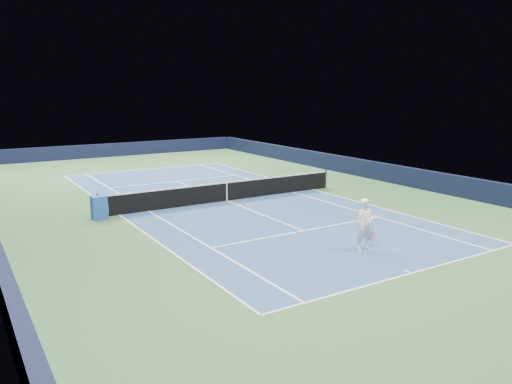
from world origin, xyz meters
TOP-DOWN VIEW (x-y plane):
  - ground at (0.00, 0.00)m, footprint 40.00×40.00m
  - wall_far at (0.00, 19.82)m, footprint 22.00×0.35m
  - wall_right at (10.82, 0.00)m, footprint 0.35×40.00m
  - court_surface at (0.00, 0.00)m, footprint 10.97×23.77m
  - baseline_far at (0.00, 11.88)m, footprint 10.97×0.08m
  - baseline_near at (0.00, -11.88)m, footprint 10.97×0.08m
  - sideline_doubles_right at (5.49, 0.00)m, footprint 0.08×23.77m
  - sideline_doubles_left at (-5.49, 0.00)m, footprint 0.08×23.77m
  - sideline_singles_right at (4.12, 0.00)m, footprint 0.08×23.77m
  - sideline_singles_left at (-4.12, 0.00)m, footprint 0.08×23.77m
  - service_line_far at (0.00, 6.40)m, footprint 8.23×0.08m
  - service_line_near at (0.00, -6.40)m, footprint 8.23×0.08m
  - center_service_line at (0.00, 0.00)m, footprint 0.08×12.80m
  - center_mark_far at (0.00, 11.73)m, footprint 0.08×0.30m
  - center_mark_near at (0.00, -11.73)m, footprint 0.08×0.30m
  - tennis_net at (0.00, 0.00)m, footprint 12.90×0.10m
  - sponsor_cube at (-6.40, -0.20)m, footprint 0.65×0.58m
  - tennis_player at (0.35, -9.44)m, footprint 0.85×1.30m

SIDE VIEW (x-z plane):
  - ground at x=0.00m, z-range 0.00..0.00m
  - court_surface at x=0.00m, z-range 0.00..0.01m
  - baseline_far at x=0.00m, z-range 0.01..0.01m
  - baseline_near at x=0.00m, z-range 0.01..0.01m
  - sideline_doubles_right at x=5.49m, z-range 0.01..0.01m
  - sideline_doubles_left at x=-5.49m, z-range 0.01..0.01m
  - sideline_singles_right at x=4.12m, z-range 0.01..0.01m
  - sideline_singles_left at x=-4.12m, z-range 0.01..0.01m
  - service_line_far at x=0.00m, z-range 0.01..0.01m
  - service_line_near at x=0.00m, z-range 0.01..0.01m
  - center_service_line at x=0.00m, z-range 0.01..0.01m
  - center_mark_far at x=0.00m, z-range 0.01..0.01m
  - center_mark_near at x=0.00m, z-range 0.01..0.01m
  - tennis_net at x=0.00m, z-range -0.03..1.04m
  - sponsor_cube at x=-6.40m, z-range 0.00..1.02m
  - wall_far at x=0.00m, z-range 0.00..1.10m
  - wall_right at x=10.82m, z-range 0.00..1.10m
  - tennis_player at x=0.35m, z-range -0.15..2.00m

